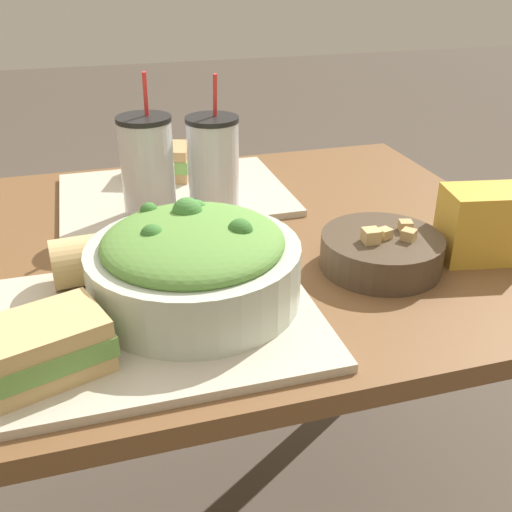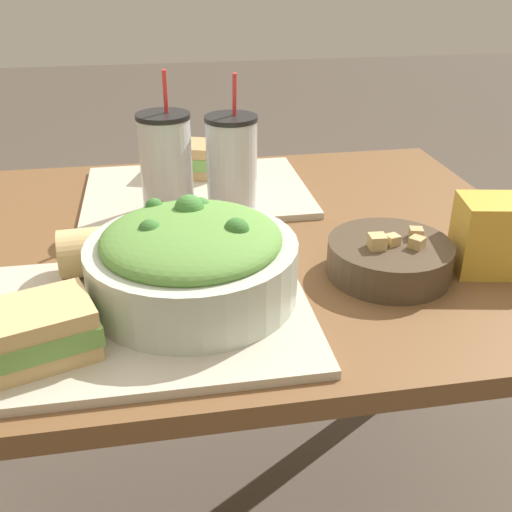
# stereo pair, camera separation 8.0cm
# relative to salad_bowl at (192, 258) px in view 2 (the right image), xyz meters

# --- Properties ---
(dining_table) EXTENTS (1.13, 0.82, 0.72)m
(dining_table) POSITION_rel_salad_bowl_xyz_m (0.02, 0.19, -0.18)
(dining_table) COLOR brown
(dining_table) RESTS_ON ground_plane
(tray_near) EXTENTS (0.42, 0.32, 0.01)m
(tray_near) POSITION_rel_salad_bowl_xyz_m (-0.06, -0.03, -0.06)
(tray_near) COLOR #BCB29E
(tray_near) RESTS_ON dining_table
(tray_far) EXTENTS (0.42, 0.32, 0.01)m
(tray_far) POSITION_rel_salad_bowl_xyz_m (0.04, 0.39, -0.06)
(tray_far) COLOR #BCB29E
(tray_far) RESTS_ON dining_table
(salad_bowl) EXTENTS (0.27, 0.27, 0.13)m
(salad_bowl) POSITION_rel_salad_bowl_xyz_m (0.00, 0.00, 0.00)
(salad_bowl) COLOR beige
(salad_bowl) RESTS_ON tray_near
(soup_bowl) EXTENTS (0.18, 0.18, 0.07)m
(soup_bowl) POSITION_rel_salad_bowl_xyz_m (0.28, 0.03, -0.04)
(soup_bowl) COLOR #473828
(soup_bowl) RESTS_ON dining_table
(sandwich_near) EXTENTS (0.16, 0.13, 0.06)m
(sandwich_near) POSITION_rel_salad_bowl_xyz_m (-0.18, -0.10, -0.02)
(sandwich_near) COLOR tan
(sandwich_near) RESTS_ON tray_near
(baguette_near) EXTENTS (0.17, 0.08, 0.07)m
(baguette_near) POSITION_rel_salad_bowl_xyz_m (-0.09, 0.09, -0.02)
(baguette_near) COLOR tan
(baguette_near) RESTS_ON tray_near
(sandwich_far) EXTENTS (0.15, 0.13, 0.06)m
(sandwich_far) POSITION_rel_salad_bowl_xyz_m (0.02, 0.48, -0.02)
(sandwich_far) COLOR tan
(sandwich_far) RESTS_ON tray_far
(drink_cup_dark) EXTENTS (0.09, 0.09, 0.24)m
(drink_cup_dark) POSITION_rel_salad_bowl_xyz_m (-0.02, 0.29, 0.03)
(drink_cup_dark) COLOR silver
(drink_cup_dark) RESTS_ON tray_far
(drink_cup_red) EXTENTS (0.09, 0.09, 0.23)m
(drink_cup_red) POSITION_rel_salad_bowl_xyz_m (0.09, 0.29, 0.02)
(drink_cup_red) COLOR silver
(drink_cup_red) RESTS_ON tray_far
(chip_bag) EXTENTS (0.14, 0.10, 0.11)m
(chip_bag) POSITION_rel_salad_bowl_xyz_m (0.44, 0.02, -0.01)
(chip_bag) COLOR gold
(chip_bag) RESTS_ON dining_table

